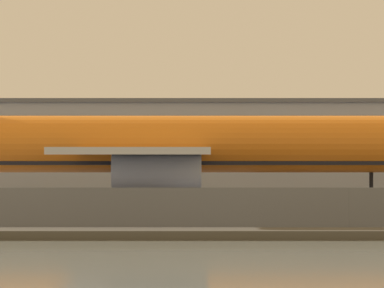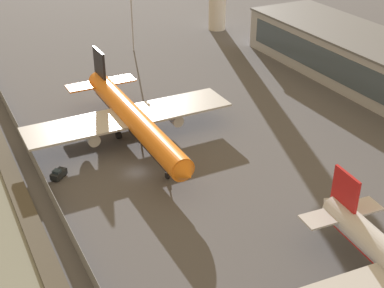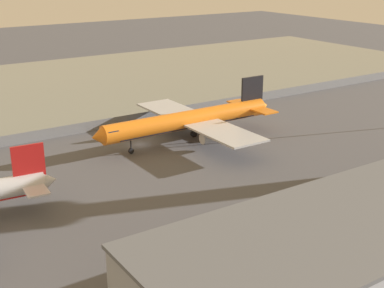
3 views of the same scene
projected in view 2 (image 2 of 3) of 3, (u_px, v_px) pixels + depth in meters
name	position (u px, v px, depth m)	size (l,w,h in m)	color
ground_plane	(137.00, 172.00, 97.07)	(500.00, 500.00, 0.00)	#4C4C51
shoreline_seawall	(22.00, 201.00, 88.74)	(320.00, 3.00, 0.50)	#474238
perimeter_fence	(48.00, 189.00, 90.03)	(280.00, 0.10, 2.62)	slate
cargo_jet_orange	(132.00, 117.00, 105.15)	(48.86, 41.93, 13.43)	orange
baggage_tug	(58.00, 174.00, 95.04)	(3.31, 3.46, 1.80)	#1E2328
terminal_building	(383.00, 68.00, 127.27)	(85.29, 21.10, 11.36)	#9EA3AD
apron_light_mast_apron_west	(131.00, 10.00, 150.02)	(3.20, 0.40, 20.76)	#A8A8AD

